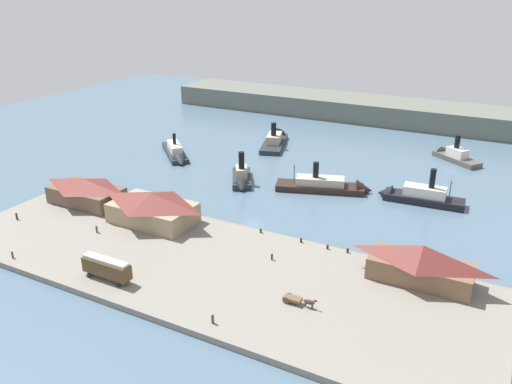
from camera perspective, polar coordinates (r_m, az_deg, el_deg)
The scene contains 24 objects.
ground_plane at distance 116.31m, azimuth -0.29°, elevation -3.65°, with size 320.00×320.00×0.00m, color slate.
quay_promenade at distance 99.44m, azimuth -6.30°, elevation -8.24°, with size 110.00×36.00×1.20m, color gray.
seawall_edge at distance 113.25m, azimuth -1.14°, elevation -4.13°, with size 110.00×0.80×1.00m, color #666159.
ferry_shed_central_terminal at distance 130.16m, azimuth -18.66°, elevation 0.10°, with size 18.29×9.85×6.14m.
ferry_shed_customs_shed at distance 115.76m, azimuth -11.63°, elevation -1.69°, with size 19.03×11.53×6.96m.
ferry_shed_west_terminal at distance 95.87m, azimuth 18.20°, elevation -7.63°, with size 18.45×8.17×7.21m.
street_tram at distance 96.12m, azimuth -16.56°, elevation -8.16°, with size 9.93×2.53×4.21m.
horse_cart at distance 86.66m, azimuth 4.79°, elevation -12.05°, with size 5.94×1.67×1.87m.
pedestrian_near_east_shed at distance 99.19m, azimuth 1.81°, elevation -7.33°, with size 0.37×0.37×1.50m.
pedestrian_walking_east at distance 110.63m, azimuth -25.85°, elevation -6.41°, with size 0.40×0.40×1.62m.
pedestrian_standing_center at distance 114.85m, azimuth -17.59°, elevation -4.03°, with size 0.43×0.43×1.73m.
pedestrian_by_tram at distance 127.84m, azimuth -25.46°, elevation -2.49°, with size 0.44×0.44×1.79m.
pedestrian_near_west_shed at distance 82.55m, azimuth -4.93°, elevation -14.11°, with size 0.44×0.44×1.79m.
mooring_post_center_west at distance 106.01m, azimuth 5.13°, elevation -5.48°, with size 0.44×0.44×0.90m, color black.
mooring_post_center_east at distance 103.41m, azimuth 10.33°, elevation -6.54°, with size 0.44×0.44×0.90m, color black.
mooring_post_east at distance 109.58m, azimuth 0.54°, elevation -4.41°, with size 0.44×0.44×0.90m, color black.
mooring_post_west at distance 104.10m, azimuth 8.11°, elevation -6.18°, with size 0.44×0.44×0.90m, color black.
ferry_mid_harbor at distance 176.14m, azimuth 2.22°, elevation 5.95°, with size 13.32×24.62×10.83m.
ferry_moored_west at distance 133.93m, azimuth 17.61°, elevation -0.38°, with size 21.63×6.65×10.78m.
ferry_moored_east at distance 135.82m, azimuth 8.50°, elevation 0.66°, with size 25.97×13.60×9.83m.
ferry_outer_harbor at distance 170.38m, azimuth 21.33°, elevation 3.90°, with size 16.76×14.07×9.78m.
ferry_near_quay at distance 163.33m, azimuth -9.00°, elevation 4.31°, with size 20.24×19.91×8.89m.
ferry_approaching_west at distance 139.34m, azimuth -1.63°, elevation 1.55°, with size 12.05×16.11×10.38m.
far_headland at distance 213.42m, azimuth 13.87°, elevation 8.96°, with size 180.00×24.00×8.00m, color #60665B.
Camera 1 is at (49.11, -92.33, 50.90)m, focal length 35.35 mm.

